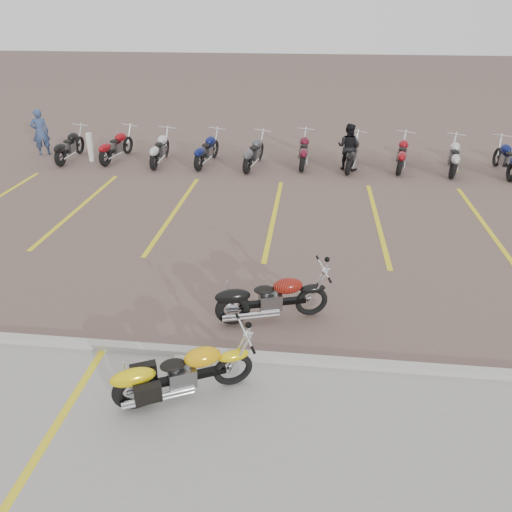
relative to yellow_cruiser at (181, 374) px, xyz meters
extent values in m
plane|color=brown|center=(0.76, 2.93, -0.41)|extent=(100.00, 100.00, 0.00)
cube|color=#9E9B93|center=(0.76, -1.57, -0.41)|extent=(60.00, 5.00, 0.01)
cube|color=#ADAAA3|center=(0.76, 0.93, -0.35)|extent=(60.00, 0.18, 0.12)
cube|color=yellow|center=(-1.54, -1.57, -0.40)|extent=(0.12, 5.00, 0.00)
torus|color=black|center=(0.69, 0.33, -0.12)|extent=(0.58, 0.35, 0.59)
torus|color=black|center=(-0.59, -0.28, -0.12)|extent=(0.63, 0.41, 0.63)
cube|color=black|center=(0.05, 0.02, -0.07)|extent=(1.12, 0.61, 0.09)
cube|color=slate|center=(0.01, 0.00, -0.01)|extent=(0.46, 0.41, 0.31)
ellipsoid|color=#E0A00B|center=(0.28, 0.13, 0.26)|extent=(0.60, 0.49, 0.27)
ellipsoid|color=black|center=(-0.10, -0.05, 0.22)|extent=(0.42, 0.37, 0.11)
torus|color=black|center=(1.80, 2.30, -0.12)|extent=(0.60, 0.27, 0.59)
torus|color=black|center=(0.45, 1.89, -0.12)|extent=(0.65, 0.33, 0.63)
cube|color=black|center=(1.12, 2.10, -0.07)|extent=(1.17, 0.45, 0.09)
cube|color=slate|center=(1.08, 2.08, -0.01)|extent=(0.45, 0.37, 0.31)
ellipsoid|color=black|center=(1.37, 2.17, 0.26)|extent=(0.59, 0.43, 0.27)
ellipsoid|color=black|center=(0.97, 2.05, 0.23)|extent=(0.41, 0.33, 0.11)
imported|color=navy|center=(-8.22, 11.88, 0.42)|extent=(0.73, 0.66, 1.66)
imported|color=black|center=(2.86, 11.31, 0.36)|extent=(0.92, 0.83, 1.54)
cube|color=silver|center=(-6.10, 11.26, 0.09)|extent=(0.15, 0.15, 1.00)
camera|label=1|loc=(1.69, -5.34, 4.68)|focal=35.00mm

